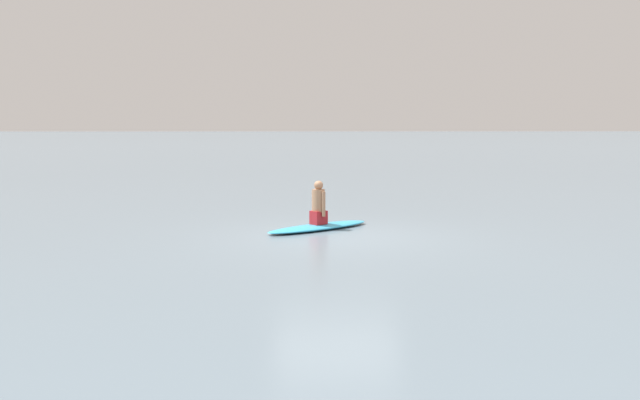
% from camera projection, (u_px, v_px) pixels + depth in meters
% --- Properties ---
extents(ground_plane, '(400.00, 400.00, 0.00)m').
position_uv_depth(ground_plane, '(337.00, 237.00, 13.86)').
color(ground_plane, slate).
extents(surfboard, '(2.23, 2.51, 0.11)m').
position_uv_depth(surfboard, '(319.00, 227.00, 14.83)').
color(surfboard, '#339EC6').
rests_on(surfboard, ground).
extents(person_paddler, '(0.39, 0.40, 0.94)m').
position_uv_depth(person_paddler, '(319.00, 205.00, 14.78)').
color(person_paddler, '#A51E23').
rests_on(person_paddler, surfboard).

